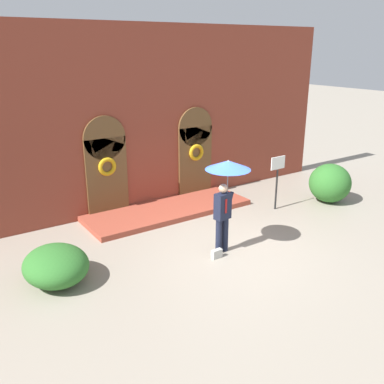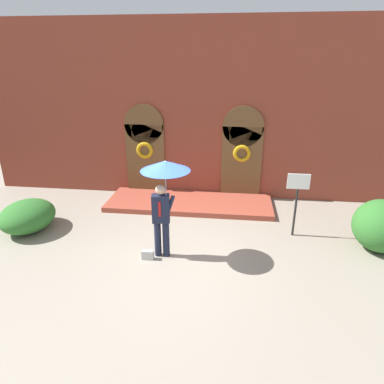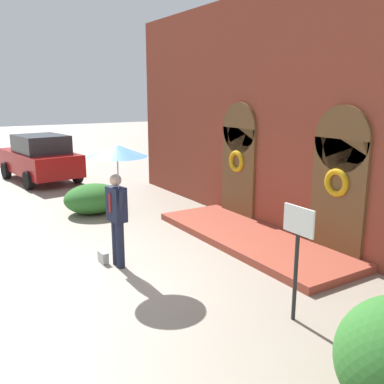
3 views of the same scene
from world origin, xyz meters
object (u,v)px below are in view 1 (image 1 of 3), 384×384
object	(u,v)px
handbag	(217,254)
shrub_right	(330,183)
person_with_umbrella	(227,179)
sign_post	(277,174)
shrub_left	(56,265)

from	to	relation	value
handbag	shrub_right	size ratio (longest dim) A/B	0.20
shrub_right	handbag	bearing A→B (deg)	-168.42
person_with_umbrella	sign_post	xyz separation A→B (m)	(3.15, 1.42, -0.75)
shrub_right	sign_post	bearing A→B (deg)	166.29
person_with_umbrella	shrub_left	distance (m)	4.36
person_with_umbrella	handbag	bearing A→B (deg)	-153.89
sign_post	shrub_right	distance (m)	2.10
person_with_umbrella	shrub_left	size ratio (longest dim) A/B	1.46
person_with_umbrella	shrub_left	world-z (taller)	person_with_umbrella
handbag	sign_post	bearing A→B (deg)	21.15
person_with_umbrella	handbag	world-z (taller)	person_with_umbrella
person_with_umbrella	sign_post	world-z (taller)	person_with_umbrella
handbag	shrub_left	xyz separation A→B (m)	(-3.60, 1.05, 0.30)
handbag	sign_post	size ratio (longest dim) A/B	0.16
person_with_umbrella	sign_post	size ratio (longest dim) A/B	1.37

